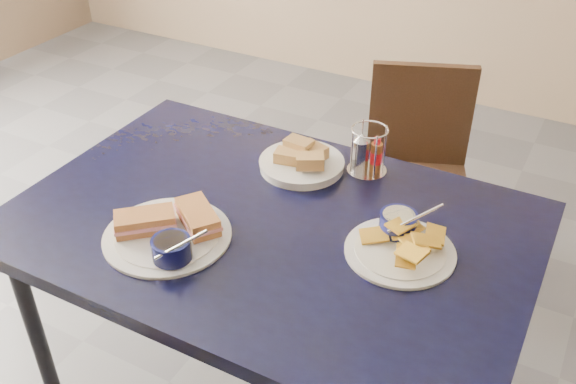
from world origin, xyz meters
The scene contains 6 objects.
dining_table centered at (-0.02, 0.06, 0.69)m, with size 1.28×0.85×0.75m.
chair_far centered at (0.11, 0.99, 0.46)m, with size 0.48×0.48×0.80m.
sandwich_plate centered at (-0.19, -0.11, 0.77)m, with size 0.32×0.31×0.12m.
plantain_plate centered at (0.30, 0.12, 0.77)m, with size 0.26×0.26×0.12m.
bread_basket centered at (-0.06, 0.32, 0.77)m, with size 0.23×0.23×0.07m.
condiment_caddy centered at (0.10, 0.39, 0.81)m, with size 0.11×0.11×0.14m.
Camera 1 is at (0.62, -1.03, 1.70)m, focal length 40.00 mm.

